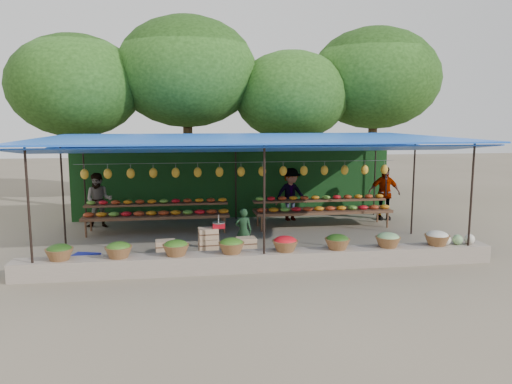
{
  "coord_description": "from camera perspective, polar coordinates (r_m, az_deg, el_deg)",
  "views": [
    {
      "loc": [
        -1.71,
        -13.31,
        3.34
      ],
      "look_at": [
        0.28,
        0.2,
        1.3
      ],
      "focal_mm": 35.0,
      "sensor_mm": 36.0,
      "label": 1
    }
  ],
  "objects": [
    {
      "name": "stall_canopy",
      "position": [
        13.49,
        -1.08,
        5.72
      ],
      "size": [
        10.8,
        6.6,
        2.82
      ],
      "color": "black",
      "rests_on": "ground"
    },
    {
      "name": "crate_counter",
      "position": [
        11.89,
        -5.58,
        -6.29
      ],
      "size": [
        2.38,
        0.37,
        0.77
      ],
      "color": "tan",
      "rests_on": "ground"
    },
    {
      "name": "produce_baskets",
      "position": [
        11.04,
        0.29,
        -6.06
      ],
      "size": [
        8.98,
        0.58,
        0.34
      ],
      "color": "brown",
      "rests_on": "stone_curb"
    },
    {
      "name": "customer_left",
      "position": [
        15.92,
        -17.51,
        -0.92
      ],
      "size": [
        0.85,
        0.68,
        1.68
      ],
      "primitive_type": "imported",
      "rotation": [
        0.0,
        0.0,
        -0.06
      ],
      "color": "slate",
      "rests_on": "ground"
    },
    {
      "name": "vendor_seated",
      "position": [
        12.39,
        -1.44,
        -4.45
      ],
      "size": [
        0.45,
        0.33,
        1.12
      ],
      "primitive_type": "imported",
      "rotation": [
        0.0,
        0.0,
        2.99
      ],
      "color": "#19371D",
      "rests_on": "ground"
    },
    {
      "name": "customer_mid",
      "position": [
        16.27,
        4.01,
        -0.27
      ],
      "size": [
        1.23,
        0.87,
        1.72
      ],
      "primitive_type": "imported",
      "rotation": [
        0.0,
        0.0,
        0.22
      ],
      "color": "slate",
      "rests_on": "ground"
    },
    {
      "name": "customer_right",
      "position": [
        16.91,
        14.44,
        -0.11
      ],
      "size": [
        1.08,
        0.57,
        1.77
      ],
      "primitive_type": "imported",
      "rotation": [
        0.0,
        0.0,
        -0.14
      ],
      "color": "slate",
      "rests_on": "ground"
    },
    {
      "name": "fruit_table_right",
      "position": [
        15.5,
        7.57,
        -1.72
      ],
      "size": [
        4.21,
        0.95,
        0.93
      ],
      "color": "#533221",
      "rests_on": "ground"
    },
    {
      "name": "ground",
      "position": [
        13.83,
        -1.02,
        -5.46
      ],
      "size": [
        60.0,
        60.0,
        0.0
      ],
      "primitive_type": "plane",
      "color": "#6B604F",
      "rests_on": "ground"
    },
    {
      "name": "stone_curb",
      "position": [
        11.15,
        0.81,
        -7.85
      ],
      "size": [
        10.6,
        0.55,
        0.4
      ],
      "primitive_type": "cube",
      "color": "gray",
      "rests_on": "ground"
    },
    {
      "name": "netting_backdrop",
      "position": [
        16.68,
        -2.42,
        1.31
      ],
      "size": [
        10.6,
        0.06,
        2.5
      ],
      "primitive_type": "cube",
      "color": "#174017",
      "rests_on": "ground"
    },
    {
      "name": "fruit_table_left",
      "position": [
        14.94,
        -11.23,
        -2.2
      ],
      "size": [
        4.21,
        0.95,
        0.93
      ],
      "color": "#533221",
      "rests_on": "ground"
    },
    {
      "name": "tree_row",
      "position": [
        19.57,
        -1.9,
        12.51
      ],
      "size": [
        16.51,
        5.5,
        7.12
      ],
      "color": "#3A2115",
      "rests_on": "ground"
    },
    {
      "name": "weighing_scale",
      "position": [
        11.78,
        -4.29,
        -3.74
      ],
      "size": [
        0.3,
        0.3,
        0.32
      ],
      "color": "red",
      "rests_on": "crate_counter"
    },
    {
      "name": "blue_crate_front",
      "position": [
        11.99,
        -19.37,
        -7.51
      ],
      "size": [
        0.44,
        0.32,
        0.26
      ],
      "primitive_type": "cube",
      "rotation": [
        0.0,
        0.0,
        0.01
      ],
      "color": "navy",
      "rests_on": "ground"
    },
    {
      "name": "blue_crate_back",
      "position": [
        11.79,
        -18.89,
        -7.56
      ],
      "size": [
        0.65,
        0.55,
        0.34
      ],
      "primitive_type": "cube",
      "rotation": [
        0.0,
        0.0,
        -0.29
      ],
      "color": "navy",
      "rests_on": "ground"
    }
  ]
}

